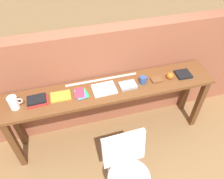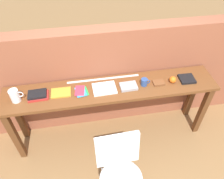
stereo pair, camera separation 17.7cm
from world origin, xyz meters
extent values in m
plane|color=olive|center=(0.00, 0.00, 0.00)|extent=(40.00, 40.00, 0.00)
cube|color=#935138|center=(0.00, 0.64, 0.73)|extent=(6.00, 0.20, 1.46)
cube|color=brown|center=(0.00, 0.30, 0.86)|extent=(2.50, 0.44, 0.04)
cube|color=#5B341A|center=(-1.19, 0.14, 0.42)|extent=(0.07, 0.07, 0.84)
cube|color=#5B341A|center=(1.19, 0.14, 0.42)|extent=(0.07, 0.07, 0.84)
cube|color=#5B341A|center=(-1.19, 0.46, 0.42)|extent=(0.07, 0.07, 0.84)
cube|color=#5B341A|center=(1.19, 0.46, 0.42)|extent=(0.07, 0.07, 0.84)
ellipsoid|color=white|center=(-0.05, -0.58, 0.45)|extent=(0.45, 0.43, 0.08)
cube|color=white|center=(-0.06, -0.39, 0.69)|extent=(0.44, 0.12, 0.40)
cylinder|color=#B2B2B7|center=(-0.22, -0.43, 0.21)|extent=(0.02, 0.02, 0.41)
cylinder|color=#B2B2B7|center=(0.11, -0.42, 0.21)|extent=(0.02, 0.02, 0.41)
cylinder|color=white|center=(-1.05, 0.27, 0.96)|extent=(0.10, 0.10, 0.15)
cone|color=white|center=(-1.05, 0.24, 1.04)|extent=(0.04, 0.03, 0.04)
torus|color=white|center=(-0.99, 0.27, 0.96)|extent=(0.07, 0.01, 0.07)
cube|color=red|center=(-0.82, 0.29, 0.89)|extent=(0.23, 0.16, 0.02)
cube|color=black|center=(-0.83, 0.30, 0.92)|extent=(0.20, 0.15, 0.03)
cube|color=gold|center=(-0.57, 0.31, 0.89)|extent=(0.22, 0.16, 0.02)
cube|color=purple|center=(-0.36, 0.30, 0.88)|extent=(0.13, 0.18, 0.00)
cube|color=green|center=(-0.33, 0.29, 0.88)|extent=(0.14, 0.17, 0.00)
cube|color=#3399D8|center=(-0.35, 0.29, 0.89)|extent=(0.14, 0.19, 0.00)
cube|color=#E5334C|center=(-0.36, 0.31, 0.89)|extent=(0.13, 0.18, 0.00)
cube|color=white|center=(-0.08, 0.29, 0.89)|extent=(0.27, 0.22, 0.02)
cube|color=#9E9EA3|center=(0.20, 0.27, 0.90)|extent=(0.20, 0.15, 0.03)
cylinder|color=#2D4C8C|center=(0.38, 0.28, 0.93)|extent=(0.08, 0.08, 0.09)
torus|color=#2D4C8C|center=(0.43, 0.28, 0.93)|extent=(0.06, 0.01, 0.06)
cube|color=brown|center=(0.56, 0.28, 0.89)|extent=(0.13, 0.10, 0.02)
sphere|color=orange|center=(0.73, 0.27, 0.92)|extent=(0.08, 0.08, 0.08)
cube|color=black|center=(0.92, 0.29, 0.89)|extent=(0.18, 0.17, 0.03)
cube|color=silver|center=(-0.07, 0.47, 0.88)|extent=(0.88, 0.03, 0.00)
camera|label=1|loc=(-0.47, -1.47, 2.62)|focal=35.00mm
camera|label=2|loc=(-0.30, -1.51, 2.62)|focal=35.00mm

